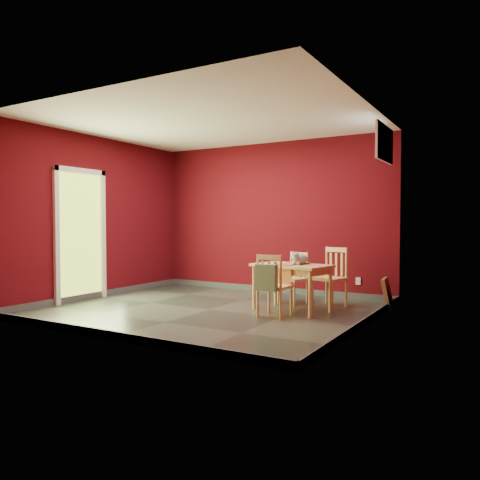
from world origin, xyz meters
The scene contains 13 objects.
ground centered at (0.00, 0.00, 0.00)m, with size 4.50×4.50×0.00m, color #2D342D.
room_shell centered at (0.00, 0.00, 0.05)m, with size 4.50×4.50×4.50m.
doorway centered at (-2.23, -0.40, 1.12)m, with size 0.06×1.01×2.13m.
window centered at (2.23, 1.00, 2.35)m, with size 0.05×0.90×0.50m.
outlet_plate centered at (1.60, 1.99, 0.30)m, with size 0.08×0.01×0.12m, color silver.
dining_table centered at (1.06, 0.52, 0.58)m, with size 1.17×0.82×0.67m.
table_runner centered at (1.06, 0.42, 0.62)m, with size 0.38×0.63×0.30m.
chair_far_left centered at (0.83, 1.14, 0.41)m, with size 0.45×0.45×0.80m.
chair_far_right centered at (1.44, 1.13, 0.45)m, with size 0.51×0.51×0.89m.
chair_near centered at (1.03, 0.00, 0.43)m, with size 0.39×0.39×0.84m.
tote_bag centered at (1.03, -0.21, 0.55)m, with size 0.29×0.18×0.41m.
cat centered at (1.17, 0.58, 0.77)m, with size 0.21×0.40×0.20m, color slate, non-canonical shape.
picture_frame centered at (2.19, 1.46, 0.22)m, with size 0.19×0.45×0.44m.
Camera 1 is at (3.78, -5.59, 1.26)m, focal length 35.00 mm.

